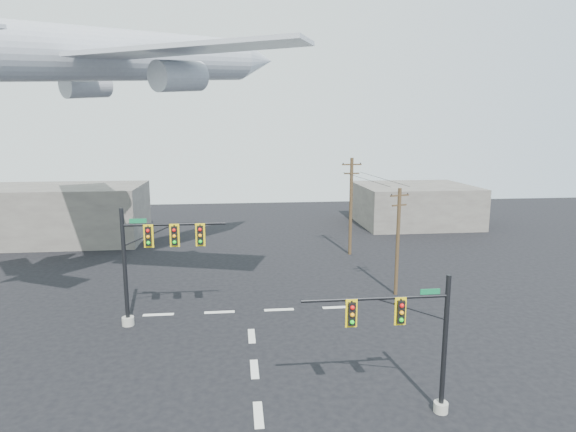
{
  "coord_description": "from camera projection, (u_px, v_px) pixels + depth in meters",
  "views": [
    {
      "loc": [
        -0.8,
        -18.77,
        12.09
      ],
      "look_at": [
        1.83,
        5.0,
        7.73
      ],
      "focal_mm": 30.0,
      "sensor_mm": 36.0,
      "label": 1
    }
  ],
  "objects": [
    {
      "name": "utility_pole_b",
      "position": [
        351.0,
        205.0,
        46.08
      ],
      "size": [
        1.9,
        0.32,
        9.38
      ],
      "rotation": [
        0.0,
        0.0,
        0.05
      ],
      "color": "#45321D",
      "rests_on": "ground"
    },
    {
      "name": "building_right",
      "position": [
        414.0,
        205.0,
        61.65
      ],
      "size": [
        14.0,
        12.0,
        5.0
      ],
      "primitive_type": "cube",
      "color": "slate",
      "rests_on": "ground"
    },
    {
      "name": "utility_pole_a",
      "position": [
        398.0,
        240.0,
        34.84
      ],
      "size": [
        1.53,
        0.61,
        7.92
      ],
      "rotation": [
        0.0,
        0.0,
        0.33
      ],
      "color": "#45321D",
      "rests_on": "ground"
    },
    {
      "name": "airliner",
      "position": [
        131.0,
        57.0,
        32.58
      ],
      "size": [
        24.78,
        25.57,
        7.93
      ],
      "rotation": [
        0.0,
        -0.08,
        0.81
      ],
      "color": "#ACB0B8"
    },
    {
      "name": "ground",
      "position": [
        258.0,
        415.0,
        20.6
      ],
      "size": [
        120.0,
        120.0,
        0.0
      ],
      "primitive_type": "plane",
      "color": "black",
      "rests_on": "ground"
    },
    {
      "name": "power_lines",
      "position": [
        372.0,
        178.0,
        39.84
      ],
      "size": [
        2.22,
        11.7,
        0.03
      ],
      "color": "black"
    },
    {
      "name": "lane_markings",
      "position": [
        253.0,
        357.0,
        25.81
      ],
      "size": [
        14.0,
        21.2,
        0.01
      ],
      "color": "silver",
      "rests_on": "ground"
    },
    {
      "name": "signal_mast_far",
      "position": [
        150.0,
        260.0,
        29.37
      ],
      "size": [
        6.55,
        0.82,
        7.42
      ],
      "color": "gray",
      "rests_on": "ground"
    },
    {
      "name": "building_left",
      "position": [
        58.0,
        214.0,
        52.12
      ],
      "size": [
        18.0,
        10.0,
        6.0
      ],
      "primitive_type": "cube",
      "color": "slate",
      "rests_on": "ground"
    },
    {
      "name": "signal_mast_near",
      "position": [
        414.0,
        342.0,
        20.04
      ],
      "size": [
        6.45,
        0.68,
        6.17
      ],
      "color": "gray",
      "rests_on": "ground"
    }
  ]
}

